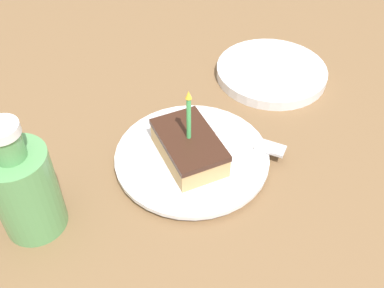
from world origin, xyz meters
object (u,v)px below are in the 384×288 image
Objects in this scene: fork at (240,139)px; cake_slice at (189,147)px; plate at (192,157)px; side_plate at (271,72)px; bottle at (24,188)px.

cake_slice is at bearing -179.54° from fork.
fork reaches higher than plate.
plate is 1.14× the size of side_plate.
fork is at bearing -135.65° from side_plate.
fork reaches higher than side_plate.
bottle is 0.50m from side_plate.
bottle is 0.86× the size of side_plate.
bottle is at bearing -161.46° from side_plate.
plate is 0.27m from side_plate.
plate is at bearing 177.42° from fork.
cake_slice is 0.60× the size of side_plate.
side_plate is at bearing 18.54° from bottle.
plate is 0.08m from fork.
bottle reaches higher than plate.
cake_slice reaches higher than plate.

